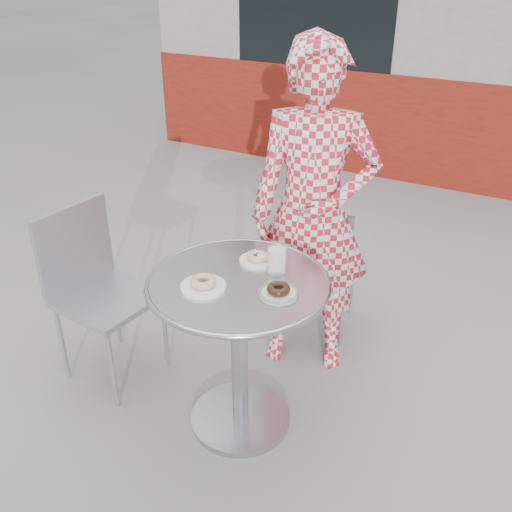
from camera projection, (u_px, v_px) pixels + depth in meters
The scene contains 10 objects.
ground at pixel (230, 422), 2.78m from camera, with size 60.00×60.00×0.00m, color #A19F99.
storefront at pixel (482, 2), 6.35m from camera, with size 6.02×4.55×3.00m.
bistro_table at pixel (239, 318), 2.50m from camera, with size 0.79×0.79×0.80m.
chair_far at pixel (319, 289), 3.38m from camera, with size 0.45×0.46×0.82m.
chair_left at pixel (111, 328), 2.98m from camera, with size 0.49×0.48×0.93m.
seated_person at pixel (313, 215), 2.84m from camera, with size 0.63×0.41×1.73m, color red.
plate_far at pixel (258, 258), 2.54m from camera, with size 0.16×0.16×0.04m.
plate_near at pixel (203, 284), 2.35m from camera, with size 0.19×0.19×0.05m.
plate_checker at pixel (278, 292), 2.30m from camera, with size 0.17×0.17×0.04m.
milk_cup at pixel (277, 260), 2.44m from camera, with size 0.08×0.08×0.13m.
Camera 1 is at (1.09, -1.74, 2.04)m, focal length 40.00 mm.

